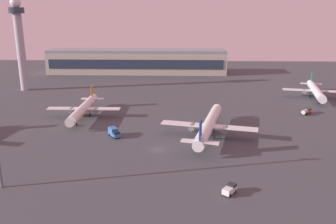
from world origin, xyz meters
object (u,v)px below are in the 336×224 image
Objects in this scene: control_tower at (20,38)px; airplane_taxiway_distant at (83,109)px; catering_truck at (114,132)px; airplane_near_gate at (316,91)px; airplane_far_stand at (209,125)px; fuel_truck at (306,111)px; maintenance_van at (230,189)px.

control_tower is 73.35m from airplane_taxiway_distant.
airplane_near_gate is at bearing 179.32° from catering_truck.
control_tower is 1.16× the size of airplane_far_stand.
airplane_far_stand is at bearing 148.25° from catering_truck.
catering_truck reaches higher than fuel_truck.
maintenance_van is 52.09m from catering_truck.
airplane_near_gate reaches higher than maintenance_van.
maintenance_van is at bearing -81.55° from fuel_truck.
airplane_near_gate is (57.86, 58.17, -0.24)m from airplane_far_stand.
catering_truck is at bearing 126.03° from airplane_taxiway_distant.
airplane_taxiway_distant is at bearing 30.76° from airplane_near_gate.
airplane_near_gate is (154.00, -14.30, -24.21)m from control_tower.
fuel_truck is (41.65, 69.19, 0.19)m from maintenance_van.
airplane_far_stand is 82.05m from airplane_near_gate.
control_tower is at bearing -157.71° from fuel_truck.
airplane_far_stand is at bearing -106.67° from fuel_truck.
maintenance_van is at bearing -74.12° from airplane_far_stand.
control_tower is at bearing -48.04° from airplane_taxiway_distant.
catering_truck reaches higher than maintenance_van.
airplane_far_stand reaches higher than fuel_truck.
airplane_taxiway_distant is 80.11m from maintenance_van.
catering_truck is 82.28m from fuel_truck.
control_tower reaches higher than airplane_far_stand.
airplane_taxiway_distant is 113.54m from airplane_near_gate.
catering_truck is (-90.74, -59.40, -2.35)m from airplane_near_gate.
airplane_far_stand is at bearing 57.00° from airplane_near_gate.
airplane_far_stand is 52.52m from fuel_truck.
fuel_truck is (139.71, -43.28, -26.78)m from control_tower.
fuel_truck is (-14.29, -28.97, -2.56)m from airplane_near_gate.
control_tower reaches higher than catering_truck.
airplane_far_stand is 53.95m from airplane_taxiway_distant.
control_tower is 7.98× the size of fuel_truck.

